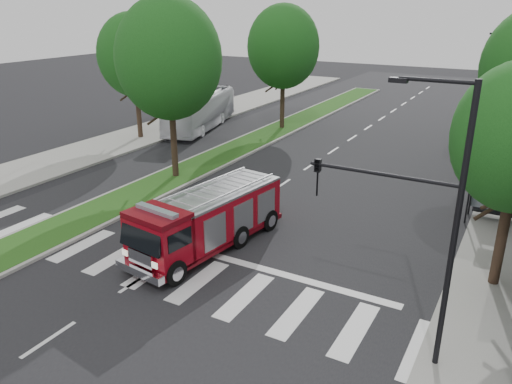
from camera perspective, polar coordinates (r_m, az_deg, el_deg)
ground at (r=21.96m, az=-6.34°, el=-5.33°), size 140.00×140.00×0.00m
sidewalk_left at (r=38.06m, az=-15.59°, el=5.44°), size 5.00×80.00×0.15m
median at (r=39.43m, az=1.67°, el=6.72°), size 3.00×50.00×0.15m
bus_shelter at (r=25.24m, az=26.70°, el=1.01°), size 3.20×1.60×2.61m
tree_median_near at (r=28.31m, az=-9.93°, el=14.77°), size 5.80×5.80×10.16m
tree_median_far at (r=40.17m, az=3.15°, el=16.23°), size 5.60×5.60×9.72m
tree_left_mid at (r=38.10m, az=-13.79°, el=14.96°), size 5.20×5.20×9.16m
streetlight_right_near at (r=13.53m, az=18.39°, el=-1.74°), size 4.08×0.22×8.00m
fire_engine at (r=20.66m, az=-5.51°, el=-3.14°), size 3.29×7.89×2.65m
city_bus at (r=41.46m, az=-6.35°, el=9.27°), size 5.06×10.87×2.95m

